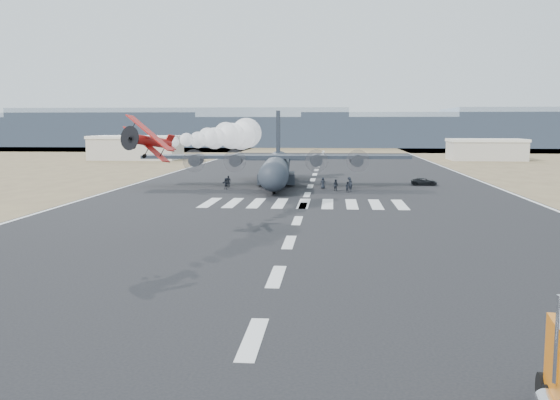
# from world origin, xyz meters

# --- Properties ---
(ground) EXTENTS (500.00, 500.00, 0.00)m
(ground) POSITION_xyz_m (0.00, 0.00, 0.00)
(ground) COLOR black
(ground) RESTS_ON ground
(scrub_far) EXTENTS (500.00, 80.00, 0.00)m
(scrub_far) POSITION_xyz_m (0.00, 230.00, 0.00)
(scrub_far) COLOR brown
(scrub_far) RESTS_ON ground
(runway_markings) EXTENTS (60.00, 260.00, 0.01)m
(runway_markings) POSITION_xyz_m (0.00, 60.00, 0.01)
(runway_markings) COLOR silver
(runway_markings) RESTS_ON ground
(ridge_seg_b) EXTENTS (150.00, 50.00, 15.00)m
(ridge_seg_b) POSITION_xyz_m (-130.00, 260.00, 7.50)
(ridge_seg_b) COLOR slate
(ridge_seg_b) RESTS_ON ground
(ridge_seg_c) EXTENTS (150.00, 50.00, 17.00)m
(ridge_seg_c) POSITION_xyz_m (-65.00, 260.00, 8.50)
(ridge_seg_c) COLOR slate
(ridge_seg_c) RESTS_ON ground
(ridge_seg_d) EXTENTS (150.00, 50.00, 13.00)m
(ridge_seg_d) POSITION_xyz_m (0.00, 260.00, 6.50)
(ridge_seg_d) COLOR slate
(ridge_seg_d) RESTS_ON ground
(ridge_seg_e) EXTENTS (150.00, 50.00, 15.00)m
(ridge_seg_e) POSITION_xyz_m (65.00, 260.00, 7.50)
(ridge_seg_e) COLOR slate
(ridge_seg_e) RESTS_ON ground
(hangar_left) EXTENTS (24.50, 14.50, 6.70)m
(hangar_left) POSITION_xyz_m (-52.00, 145.00, 3.41)
(hangar_left) COLOR #A39E91
(hangar_left) RESTS_ON ground
(hangar_right) EXTENTS (20.50, 12.50, 5.90)m
(hangar_right) POSITION_xyz_m (46.00, 150.00, 3.01)
(hangar_right) COLOR #A39E91
(hangar_right) RESTS_ON ground
(aerobatic_biplane) EXTENTS (4.94, 5.27, 4.12)m
(aerobatic_biplane) POSITION_xyz_m (-11.87, 23.80, 8.56)
(aerobatic_biplane) COLOR #B30B1B
(smoke_trail) EXTENTS (6.87, 21.26, 3.56)m
(smoke_trail) POSITION_xyz_m (-7.45, 41.58, 8.70)
(smoke_trail) COLOR white
(transport_aircraft) EXTENTS (42.77, 35.19, 12.34)m
(transport_aircraft) POSITION_xyz_m (-5.61, 73.52, 3.18)
(transport_aircraft) COLOR #1F262F
(transport_aircraft) RESTS_ON ground
(support_vehicle) EXTENTS (4.35, 2.19, 1.18)m
(support_vehicle) POSITION_xyz_m (18.54, 75.48, 0.59)
(support_vehicle) COLOR black
(support_vehicle) RESTS_ON ground
(crew_a) EXTENTS (0.80, 0.79, 1.70)m
(crew_a) POSITION_xyz_m (6.31, 67.76, 0.85)
(crew_a) COLOR black
(crew_a) RESTS_ON ground
(crew_b) EXTENTS (0.87, 0.88, 1.58)m
(crew_b) POSITION_xyz_m (5.78, 63.91, 0.79)
(crew_b) COLOR black
(crew_b) RESTS_ON ground
(crew_c) EXTENTS (0.53, 1.12, 1.73)m
(crew_c) POSITION_xyz_m (6.16, 69.95, 0.87)
(crew_c) COLOR black
(crew_c) RESTS_ON ground
(crew_d) EXTENTS (1.20, 0.95, 1.82)m
(crew_d) POSITION_xyz_m (-12.93, 69.60, 0.91)
(crew_d) COLOR black
(crew_d) RESTS_ON ground
(crew_e) EXTENTS (0.97, 0.72, 1.77)m
(crew_e) POSITION_xyz_m (2.08, 68.60, 0.89)
(crew_e) COLOR black
(crew_e) RESTS_ON ground
(crew_f) EXTENTS (1.67, 1.25, 1.74)m
(crew_f) POSITION_xyz_m (-12.78, 66.53, 0.87)
(crew_f) COLOR black
(crew_f) RESTS_ON ground
(crew_g) EXTENTS (0.76, 0.78, 1.65)m
(crew_g) POSITION_xyz_m (6.30, 65.42, 0.83)
(crew_g) COLOR black
(crew_g) RESTS_ON ground
(crew_h) EXTENTS (0.99, 0.94, 1.74)m
(crew_h) POSITION_xyz_m (4.05, 65.48, 0.87)
(crew_h) COLOR black
(crew_h) RESTS_ON ground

